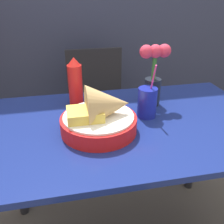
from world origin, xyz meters
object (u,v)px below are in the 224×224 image
object	(u,v)px
ketchup_bottle	(75,82)
drink_cup	(147,103)
flower_vase	(154,74)
chair_far_window	(97,98)
food_basket	(102,115)

from	to	relation	value
ketchup_bottle	drink_cup	world-z (taller)	drink_cup
ketchup_bottle	flower_vase	world-z (taller)	flower_vase
flower_vase	chair_far_window	bearing A→B (deg)	105.20
chair_far_window	ketchup_bottle	distance (m)	0.67
flower_vase	food_basket	bearing A→B (deg)	-145.10
food_basket	ketchup_bottle	size ratio (longest dim) A/B	1.31
food_basket	ketchup_bottle	distance (m)	0.28
drink_cup	flower_vase	xyz separation A→B (m)	(0.06, 0.11, 0.09)
ketchup_bottle	flower_vase	bearing A→B (deg)	-13.19
chair_far_window	drink_cup	bearing A→B (deg)	-81.50
drink_cup	ketchup_bottle	bearing A→B (deg)	146.28
food_basket	drink_cup	size ratio (longest dim) A/B	1.24
ketchup_bottle	drink_cup	distance (m)	0.34
food_basket	ketchup_bottle	bearing A→B (deg)	105.95
food_basket	flower_vase	bearing A→B (deg)	34.90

